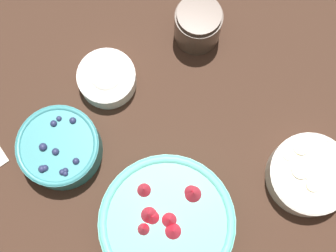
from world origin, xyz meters
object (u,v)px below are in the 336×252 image
(bowl_bananas, at_px, (309,175))
(bowl_cream, at_px, (107,78))
(bowl_blueberries, at_px, (60,148))
(jar_chocolate, at_px, (198,26))
(bowl_strawberries, at_px, (169,221))

(bowl_bananas, xyz_separation_m, bowl_cream, (0.20, -0.38, -0.00))
(bowl_blueberries, bearing_deg, jar_chocolate, -172.73)
(bowl_strawberries, xyz_separation_m, bowl_blueberries, (0.09, -0.23, -0.01))
(bowl_bananas, bearing_deg, bowl_blueberries, -41.99)
(bowl_cream, distance_m, jar_chocolate, 0.21)
(jar_chocolate, bearing_deg, bowl_blueberries, 7.27)
(bowl_bananas, bearing_deg, jar_chocolate, -91.40)
(bowl_bananas, bearing_deg, bowl_strawberries, -17.59)
(bowl_strawberries, height_order, bowl_cream, bowl_strawberries)
(bowl_strawberries, bearing_deg, bowl_blueberries, -69.40)
(bowl_bananas, bearing_deg, bowl_cream, -62.45)
(bowl_strawberries, relative_size, jar_chocolate, 2.56)
(bowl_strawberries, height_order, jar_chocolate, bowl_strawberries)
(bowl_strawberries, relative_size, bowl_bananas, 1.56)
(bowl_bananas, relative_size, bowl_cream, 1.34)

